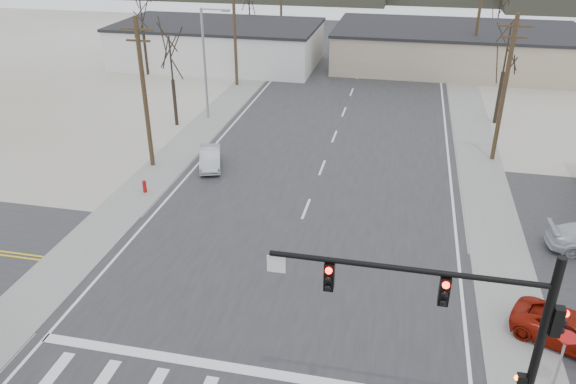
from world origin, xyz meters
name	(u,v)px	position (x,y,z in m)	size (l,w,h in m)	color
ground	(275,290)	(0.00, 0.00, 0.00)	(140.00, 140.00, 0.00)	silver
main_road	(324,162)	(0.00, 15.00, 0.02)	(18.00, 110.00, 0.05)	#27272A
cross_road	(275,290)	(0.00, 0.00, 0.02)	(90.00, 10.00, 0.04)	#27272A
sidewalk_left	(205,126)	(-10.60, 20.00, 0.03)	(3.00, 90.00, 0.06)	gray
sidewalk_right	(476,148)	(10.60, 20.00, 0.03)	(3.00, 90.00, 0.06)	gray
traffic_signal_mast	(477,320)	(7.89, -6.20, 4.67)	(8.95, 0.43, 7.20)	black
fire_hydrant	(145,186)	(-10.20, 8.00, 0.45)	(0.24, 0.24, 0.87)	#A50C0C
yield_sign	(565,343)	(11.50, -3.50, 2.07)	(0.80, 0.80, 2.35)	gray
building_left_far	(218,44)	(-16.00, 40.00, 2.26)	(22.30, 12.30, 4.50)	silver
building_right_far	(456,48)	(10.00, 44.00, 2.15)	(26.30, 14.30, 4.30)	tan
upole_left_b	(144,92)	(-11.50, 12.00, 5.22)	(2.20, 0.30, 10.00)	#4A3622
upole_left_c	(235,32)	(-11.50, 32.00, 5.22)	(2.20, 0.30, 10.00)	#4A3622
upole_left_d	(281,2)	(-11.50, 52.00, 5.22)	(2.20, 0.30, 10.00)	#4A3622
upole_right_a	(505,87)	(11.50, 18.00, 5.22)	(2.20, 0.30, 10.00)	#4A3622
upole_right_b	(477,26)	(11.50, 40.00, 5.22)	(2.20, 0.30, 10.00)	#4A3622
streetlight_main	(207,58)	(-10.80, 22.00, 5.09)	(2.40, 0.25, 9.00)	gray
tree_left_near	(171,61)	(-13.00, 20.00, 5.23)	(3.30, 3.30, 7.35)	#2E231C
tree_right_mid	(507,51)	(12.50, 26.00, 5.93)	(3.74, 3.74, 8.33)	#2E231C
tree_right_far	(500,6)	(15.00, 52.00, 5.58)	(3.52, 3.52, 7.84)	#2E231C
tree_left_mid	(141,13)	(-22.00, 34.00, 6.28)	(3.96, 3.96, 8.82)	#2E231C
sedan_crossing	(210,158)	(-7.50, 12.58, 0.69)	(1.36, 3.91, 1.29)	#979CA0
car_far_a	(414,68)	(5.67, 40.00, 0.73)	(1.90, 4.69, 1.36)	black
car_far_b	(345,28)	(-4.02, 59.62, 0.80)	(1.79, 4.45, 1.52)	black
car_parked_red	(573,331)	(12.58, -1.00, 0.68)	(2.16, 4.68, 1.30)	maroon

